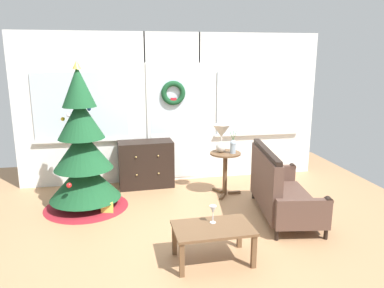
# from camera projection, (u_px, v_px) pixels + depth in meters

# --- Properties ---
(ground_plane) EXTENTS (6.76, 6.76, 0.00)m
(ground_plane) POSITION_uv_depth(u_px,v_px,m) (196.00, 231.00, 4.70)
(ground_plane) COLOR #AD7F56
(back_wall_with_door) EXTENTS (5.20, 0.19, 2.55)m
(back_wall_with_door) POSITION_uv_depth(u_px,v_px,m) (173.00, 108.00, 6.40)
(back_wall_with_door) COLOR white
(back_wall_with_door) RESTS_ON ground
(christmas_tree) EXTENTS (1.21, 1.21, 2.11)m
(christmas_tree) POSITION_uv_depth(u_px,v_px,m) (83.00, 157.00, 5.27)
(christmas_tree) COLOR #4C331E
(christmas_tree) RESTS_ON ground
(dresser_cabinet) EXTENTS (0.92, 0.48, 0.78)m
(dresser_cabinet) POSITION_uv_depth(u_px,v_px,m) (146.00, 164.00, 6.23)
(dresser_cabinet) COLOR black
(dresser_cabinet) RESTS_ON ground
(settee_sofa) EXTENTS (0.90, 1.56, 0.96)m
(settee_sofa) POSITION_uv_depth(u_px,v_px,m) (279.00, 190.00, 5.04)
(settee_sofa) COLOR black
(settee_sofa) RESTS_ON ground
(side_table) EXTENTS (0.50, 0.48, 0.69)m
(side_table) POSITION_uv_depth(u_px,v_px,m) (225.00, 165.00, 5.83)
(side_table) COLOR brown
(side_table) RESTS_ON ground
(table_lamp) EXTENTS (0.28, 0.28, 0.44)m
(table_lamp) POSITION_uv_depth(u_px,v_px,m) (221.00, 134.00, 5.74)
(table_lamp) COLOR silver
(table_lamp) RESTS_ON side_table
(flower_vase) EXTENTS (0.11, 0.10, 0.35)m
(flower_vase) POSITION_uv_depth(u_px,v_px,m) (233.00, 146.00, 5.71)
(flower_vase) COLOR #99ADBC
(flower_vase) RESTS_ON side_table
(coffee_table) EXTENTS (0.86, 0.54, 0.40)m
(coffee_table) POSITION_uv_depth(u_px,v_px,m) (213.00, 232.00, 3.94)
(coffee_table) COLOR brown
(coffee_table) RESTS_ON ground
(wine_glass) EXTENTS (0.08, 0.08, 0.20)m
(wine_glass) POSITION_uv_depth(u_px,v_px,m) (213.00, 210.00, 3.99)
(wine_glass) COLOR silver
(wine_glass) RESTS_ON coffee_table
(gift_box) EXTENTS (0.17, 0.15, 0.17)m
(gift_box) POSITION_uv_depth(u_px,v_px,m) (107.00, 207.00, 5.23)
(gift_box) COLOR #D8C64C
(gift_box) RESTS_ON ground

